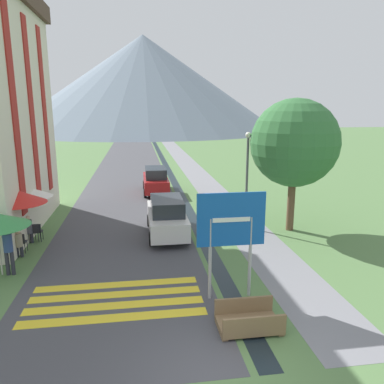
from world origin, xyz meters
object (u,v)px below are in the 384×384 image
Objects in this scene: cafe_chair_far_left at (37,231)px; tree_by_path at (295,143)px; person_standing_terrace at (8,248)px; cafe_chair_middle at (21,241)px; cafe_chair_far_right at (34,231)px; cafe_umbrella_middle_red at (19,197)px; person_seated_far at (28,228)px; person_seated_near at (18,241)px; parked_car_near at (167,216)px; cafe_umbrella_rear_white at (30,192)px; footbridge at (249,321)px; road_sign at (231,228)px; parked_car_far at (156,180)px; streetlamp at (247,172)px.

cafe_chair_far_left is 0.13× the size of tree_by_path.
cafe_chair_middle is at bearing 96.29° from person_standing_terrace.
cafe_chair_far_right is 12.64m from tree_by_path.
person_standing_terrace is at bearing -83.73° from cafe_umbrella_middle_red.
cafe_umbrella_middle_red reaches higher than person_seated_far.
cafe_chair_middle is 0.48m from person_seated_near.
person_seated_far is (-0.22, 3.32, -0.33)m from person_standing_terrace.
cafe_chair_far_left is 1.00× the size of cafe_chair_middle.
parked_car_near is 5.28× the size of cafe_chair_far_right.
cafe_umbrella_rear_white reaches higher than person_seated_near.
tree_by_path reaches higher than cafe_chair_far_left.
footbridge is at bearing -119.42° from tree_by_path.
cafe_umbrella_middle_red is (-7.76, 5.39, -0.03)m from road_sign.
parked_car_far is 10.86m from cafe_chair_far_left.
parked_car_far reaches higher than person_seated_near.
cafe_chair_far_right is (-7.58, 7.96, 0.29)m from footbridge.
road_sign is at bearing -34.07° from cafe_chair_middle.
cafe_chair_far_left is at bearing -176.46° from streetlamp.
cafe_chair_far_left is 0.67× the size of person_seated_far.
tree_by_path reaches higher than road_sign.
person_seated_far is at bearing -131.17° from cafe_chair_far_right.
person_seated_near reaches higher than cafe_chair_middle.
person_seated_near is (-0.17, -1.76, 0.16)m from cafe_chair_far_right.
cafe_umbrella_middle_red is (-6.25, -0.92, 1.37)m from parked_car_near.
road_sign is at bearing -76.61° from parked_car_near.
parked_car_near reaches higher than person_standing_terrace.
cafe_umbrella_middle_red is at bearing -95.27° from cafe_chair_far_left.
tree_by_path is at bearing 60.58° from footbridge.
tree_by_path is at bearing 19.43° from cafe_chair_far_left.
footbridge is 2.00× the size of cafe_chair_far_left.
cafe_umbrella_middle_red is at bearing 96.27° from person_standing_terrace.
person_seated_far is at bearing -175.74° from streetlamp.
footbridge is at bearing -84.43° from parked_car_far.
cafe_chair_far_left is 0.33× the size of cafe_umbrella_middle_red.
person_seated_near is at bearing -83.46° from cafe_umbrella_middle_red.
tree_by_path is at bearing 53.35° from road_sign.
tree_by_path reaches higher than person_seated_near.
tree_by_path is (6.08, -0.15, 3.38)m from parked_car_near.
parked_car_far is (-1.58, 15.38, -1.40)m from road_sign.
cafe_chair_middle is (-0.22, -1.30, 0.00)m from cafe_chair_far_right.
cafe_chair_far_right is at bearing -73.02° from cafe_umbrella_rear_white.
tree_by_path is at bearing -17.62° from streetlamp.
cafe_chair_far_right and cafe_chair_middle have the same top height.
person_seated_far is at bearing 91.48° from person_seated_near.
cafe_umbrella_middle_red is (-7.85, 7.18, 2.05)m from footbridge.
tree_by_path is at bearing 8.12° from person_seated_near.
parked_car_near is at bearing 178.58° from tree_by_path.
person_seated_near is (0.11, -0.97, -1.61)m from cafe_umbrella_middle_red.
streetlamp is 2.60m from tree_by_path.
cafe_chair_far_right reaches higher than footbridge.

